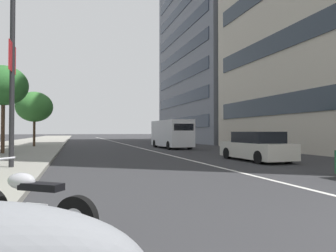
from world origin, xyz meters
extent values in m
cube|color=gray|center=(30.00, 11.04, 0.07)|extent=(160.00, 8.44, 0.15)
cube|color=silver|center=(35.00, 0.00, 0.00)|extent=(110.00, 0.16, 0.01)
cylinder|color=black|center=(2.17, 5.74, 0.31)|extent=(0.46, 0.58, 0.62)
cylinder|color=silver|center=(2.17, 5.74, 0.31)|extent=(0.29, 0.33, 0.31)
cube|color=silver|center=(2.62, 6.36, 0.30)|extent=(0.43, 0.46, 0.28)
cube|color=black|center=(2.52, 6.22, 0.71)|extent=(0.55, 0.65, 0.10)
ellipsoid|color=#B2B2B7|center=(2.72, 6.50, 0.77)|extent=(0.46, 0.51, 0.24)
cylinder|color=silver|center=(2.57, 6.06, 0.19)|extent=(0.47, 0.61, 0.16)
cube|color=beige|center=(11.31, -3.11, 0.54)|extent=(4.40, 1.87, 0.78)
cube|color=black|center=(11.14, -3.11, 1.21)|extent=(2.47, 1.69, 0.56)
cylinder|color=black|center=(12.73, -2.27, 0.31)|extent=(0.62, 0.23, 0.62)
cylinder|color=black|center=(12.77, -3.89, 0.31)|extent=(0.62, 0.23, 0.62)
cylinder|color=black|center=(9.86, -2.33, 0.31)|extent=(0.62, 0.23, 0.62)
cylinder|color=black|center=(9.89, -3.95, 0.31)|extent=(0.62, 0.23, 0.62)
cube|color=silver|center=(23.72, -2.59, 1.37)|extent=(5.94, 2.27, 2.29)
cube|color=black|center=(20.81, -2.69, 1.87)|extent=(0.10, 1.73, 0.56)
cylinder|color=black|center=(25.68, -1.59, 0.36)|extent=(0.73, 0.29, 0.72)
cylinder|color=black|center=(25.75, -3.44, 0.36)|extent=(0.73, 0.29, 0.72)
cylinder|color=black|center=(21.69, -1.73, 0.36)|extent=(0.73, 0.29, 0.72)
cylinder|color=black|center=(21.76, -3.59, 0.36)|extent=(0.73, 0.29, 0.72)
cylinder|color=#232326|center=(10.54, 8.05, 4.68)|extent=(0.18, 0.18, 9.05)
cube|color=#B21E23|center=(10.19, 8.05, 4.30)|extent=(0.56, 0.03, 1.10)
cube|color=#B21E23|center=(10.89, 8.05, 4.30)|extent=(0.56, 0.03, 1.10)
cylinder|color=#473323|center=(18.88, 10.06, 1.72)|extent=(0.22, 0.22, 3.15)
ellipsoid|color=#2D6B2D|center=(18.88, 10.06, 4.39)|extent=(2.93, 2.93, 2.49)
cylinder|color=#473323|center=(28.11, 9.35, 1.37)|extent=(0.22, 0.22, 2.43)
ellipsoid|color=#387A33|center=(28.11, 9.35, 3.81)|extent=(3.27, 3.27, 2.78)
cube|color=#2D3842|center=(14.21, -8.78, 3.52)|extent=(22.52, 0.08, 1.50)
cube|color=#2D3842|center=(14.21, -8.78, 8.26)|extent=(22.52, 0.08, 1.50)
cube|color=slate|center=(38.92, -18.62, 17.48)|extent=(22.11, 19.61, 34.96)
cube|color=#232D3D|center=(38.92, -8.78, 2.80)|extent=(19.90, 0.08, 1.50)
cube|color=#232D3D|center=(38.92, -8.78, 6.14)|extent=(19.90, 0.08, 1.50)
cube|color=#232D3D|center=(38.92, -8.78, 9.48)|extent=(19.90, 0.08, 1.50)
cube|color=#232D3D|center=(38.92, -8.78, 12.82)|extent=(19.90, 0.08, 1.50)
cube|color=#232D3D|center=(38.92, -8.78, 16.16)|extent=(19.90, 0.08, 1.50)
cube|color=#232D3D|center=(38.92, -8.78, 19.50)|extent=(19.90, 0.08, 1.50)
camera|label=1|loc=(-2.05, 5.77, 1.48)|focal=32.07mm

